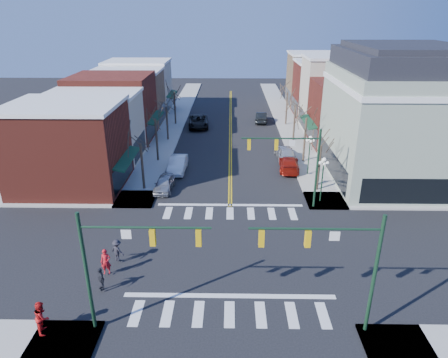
{
  "coord_description": "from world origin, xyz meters",
  "views": [
    {
      "loc": [
        -0.01,
        -24.34,
        16.21
      ],
      "look_at": [
        -0.54,
        7.19,
        2.8
      ],
      "focal_mm": 32.0,
      "sensor_mm": 36.0,
      "label": 1
    }
  ],
  "objects_px": {
    "victorian_corner": "(398,115)",
    "pedestrian_dark_a": "(101,279)",
    "lamppost_corner": "(323,172)",
    "pedestrian_dark_b": "(117,250)",
    "car_right_mid": "(285,152)",
    "car_left_near": "(164,184)",
    "car_right_far": "(261,117)",
    "car_left_far": "(198,122)",
    "pedestrian_red_a": "(106,262)",
    "lamppost_midblock": "(310,149)",
    "pedestrian_red_b": "(42,317)",
    "car_right_near": "(289,164)",
    "car_left_mid": "(178,164)"
  },
  "relations": [
    {
      "from": "lamppost_midblock",
      "to": "pedestrian_red_b",
      "type": "relative_size",
      "value": 2.23
    },
    {
      "from": "lamppost_midblock",
      "to": "car_left_near",
      "type": "height_order",
      "value": "lamppost_midblock"
    },
    {
      "from": "car_right_mid",
      "to": "pedestrian_dark_a",
      "type": "xyz_separation_m",
      "value": [
        -14.35,
        -24.26,
        0.1
      ]
    },
    {
      "from": "car_right_far",
      "to": "car_right_mid",
      "type": "bearing_deg",
      "value": 101.78
    },
    {
      "from": "car_right_mid",
      "to": "pedestrian_dark_b",
      "type": "height_order",
      "value": "pedestrian_dark_b"
    },
    {
      "from": "victorian_corner",
      "to": "pedestrian_red_a",
      "type": "xyz_separation_m",
      "value": [
        -24.6,
        -17.13,
        -5.61
      ]
    },
    {
      "from": "car_right_near",
      "to": "car_right_far",
      "type": "relative_size",
      "value": 1.06
    },
    {
      "from": "pedestrian_red_b",
      "to": "pedestrian_dark_a",
      "type": "relative_size",
      "value": 1.25
    },
    {
      "from": "car_left_mid",
      "to": "car_right_mid",
      "type": "height_order",
      "value": "car_right_mid"
    },
    {
      "from": "lamppost_midblock",
      "to": "car_left_mid",
      "type": "distance_m",
      "value": 14.1
    },
    {
      "from": "pedestrian_red_a",
      "to": "pedestrian_red_b",
      "type": "xyz_separation_m",
      "value": [
        -1.9,
        -5.19,
        0.07
      ]
    },
    {
      "from": "victorian_corner",
      "to": "pedestrian_dark_a",
      "type": "xyz_separation_m",
      "value": [
        -24.45,
        -18.74,
        -5.73
      ]
    },
    {
      "from": "car_left_mid",
      "to": "pedestrian_red_b",
      "type": "relative_size",
      "value": 2.51
    },
    {
      "from": "lamppost_corner",
      "to": "car_right_far",
      "type": "relative_size",
      "value": 0.9
    },
    {
      "from": "victorian_corner",
      "to": "lamppost_midblock",
      "type": "bearing_deg",
      "value": 176.55
    },
    {
      "from": "lamppost_midblock",
      "to": "car_right_mid",
      "type": "bearing_deg",
      "value": 109.71
    },
    {
      "from": "car_left_mid",
      "to": "pedestrian_dark_b",
      "type": "relative_size",
      "value": 3.0
    },
    {
      "from": "car_left_mid",
      "to": "car_right_near",
      "type": "bearing_deg",
      "value": 3.34
    },
    {
      "from": "victorian_corner",
      "to": "car_left_mid",
      "type": "xyz_separation_m",
      "value": [
        -22.2,
        1.42,
        -5.85
      ]
    },
    {
      "from": "pedestrian_red_a",
      "to": "pedestrian_dark_a",
      "type": "bearing_deg",
      "value": -91.15
    },
    {
      "from": "car_left_near",
      "to": "pedestrian_red_a",
      "type": "height_order",
      "value": "pedestrian_red_a"
    },
    {
      "from": "victorian_corner",
      "to": "lamppost_midblock",
      "type": "height_order",
      "value": "victorian_corner"
    },
    {
      "from": "car_left_far",
      "to": "lamppost_corner",
      "type": "bearing_deg",
      "value": -67.51
    },
    {
      "from": "victorian_corner",
      "to": "lamppost_midblock",
      "type": "relative_size",
      "value": 3.29
    },
    {
      "from": "car_left_far",
      "to": "car_right_mid",
      "type": "height_order",
      "value": "car_left_far"
    },
    {
      "from": "car_right_near",
      "to": "pedestrian_dark_b",
      "type": "xyz_separation_m",
      "value": [
        -14.14,
        -17.58,
        0.22
      ]
    },
    {
      "from": "lamppost_corner",
      "to": "pedestrian_dark_b",
      "type": "distance_m",
      "value": 18.75
    },
    {
      "from": "lamppost_corner",
      "to": "car_left_far",
      "type": "distance_m",
      "value": 28.34
    },
    {
      "from": "car_left_near",
      "to": "pedestrian_red_b",
      "type": "height_order",
      "value": "pedestrian_red_b"
    },
    {
      "from": "car_left_near",
      "to": "pedestrian_red_a",
      "type": "bearing_deg",
      "value": -94.63
    },
    {
      "from": "lamppost_corner",
      "to": "car_left_mid",
      "type": "distance_m",
      "value": 15.91
    },
    {
      "from": "car_left_mid",
      "to": "pedestrian_red_a",
      "type": "bearing_deg",
      "value": -96.4
    },
    {
      "from": "car_left_near",
      "to": "car_left_mid",
      "type": "xyz_separation_m",
      "value": [
        0.7,
        5.0,
        0.11
      ]
    },
    {
      "from": "car_left_near",
      "to": "pedestrian_dark_b",
      "type": "bearing_deg",
      "value": -93.83
    },
    {
      "from": "lamppost_corner",
      "to": "car_left_mid",
      "type": "height_order",
      "value": "lamppost_corner"
    },
    {
      "from": "car_left_near",
      "to": "pedestrian_dark_b",
      "type": "distance_m",
      "value": 12.15
    },
    {
      "from": "pedestrian_red_a",
      "to": "pedestrian_dark_b",
      "type": "height_order",
      "value": "pedestrian_red_a"
    },
    {
      "from": "car_left_far",
      "to": "car_right_near",
      "type": "distance_m",
      "value": 20.51
    },
    {
      "from": "car_right_mid",
      "to": "lamppost_corner",
      "type": "bearing_deg",
      "value": 93.78
    },
    {
      "from": "car_right_near",
      "to": "car_right_far",
      "type": "height_order",
      "value": "car_right_far"
    },
    {
      "from": "car_left_far",
      "to": "car_right_near",
      "type": "height_order",
      "value": "car_left_far"
    },
    {
      "from": "car_left_mid",
      "to": "lamppost_midblock",
      "type": "bearing_deg",
      "value": -2.82
    },
    {
      "from": "lamppost_corner",
      "to": "car_left_far",
      "type": "bearing_deg",
      "value": 117.38
    },
    {
      "from": "lamppost_corner",
      "to": "car_right_mid",
      "type": "bearing_deg",
      "value": 98.88
    },
    {
      "from": "car_right_far",
      "to": "pedestrian_dark_b",
      "type": "bearing_deg",
      "value": 77.93
    },
    {
      "from": "victorian_corner",
      "to": "pedestrian_dark_b",
      "type": "xyz_separation_m",
      "value": [
        -24.24,
        -15.66,
        -5.69
      ]
    },
    {
      "from": "lamppost_corner",
      "to": "car_right_near",
      "type": "distance_m",
      "value": 8.42
    },
    {
      "from": "car_left_far",
      "to": "pedestrian_red_a",
      "type": "xyz_separation_m",
      "value": [
        -3.3,
        -36.23,
        0.2
      ]
    },
    {
      "from": "car_left_far",
      "to": "car_right_near",
      "type": "bearing_deg",
      "value": -61.78
    },
    {
      "from": "pedestrian_dark_b",
      "to": "victorian_corner",
      "type": "bearing_deg",
      "value": -118.53
    }
  ]
}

